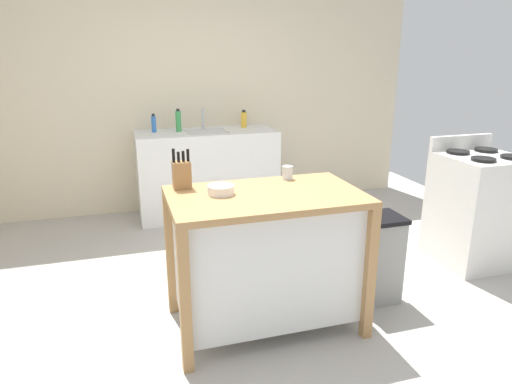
# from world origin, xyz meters

# --- Properties ---
(ground_plane) EXTENTS (6.16, 6.16, 0.00)m
(ground_plane) POSITION_xyz_m (0.00, 0.00, 0.00)
(ground_plane) COLOR #ADA8A0
(ground_plane) RESTS_ON ground
(wall_back) EXTENTS (5.16, 0.10, 2.60)m
(wall_back) POSITION_xyz_m (0.00, 2.43, 1.30)
(wall_back) COLOR beige
(wall_back) RESTS_ON ground
(kitchen_island) EXTENTS (1.17, 0.71, 0.89)m
(kitchen_island) POSITION_xyz_m (0.06, -0.15, 0.50)
(kitchen_island) COLOR #AD7F4C
(kitchen_island) RESTS_ON ground
(knife_block) EXTENTS (0.11, 0.09, 0.25)m
(knife_block) POSITION_xyz_m (-0.40, 0.11, 0.98)
(knife_block) COLOR #9E7042
(knife_block) RESTS_ON kitchen_island
(bowl_ceramic_wide) EXTENTS (0.16, 0.16, 0.06)m
(bowl_ceramic_wide) POSITION_xyz_m (-0.20, -0.09, 0.92)
(bowl_ceramic_wide) COLOR silver
(bowl_ceramic_wide) RESTS_ON kitchen_island
(drinking_cup) EXTENTS (0.07, 0.07, 0.09)m
(drinking_cup) POSITION_xyz_m (0.30, 0.12, 0.93)
(drinking_cup) COLOR silver
(drinking_cup) RESTS_ON kitchen_island
(trash_bin) EXTENTS (0.36, 0.28, 0.63)m
(trash_bin) POSITION_xyz_m (0.89, -0.08, 0.32)
(trash_bin) COLOR gray
(trash_bin) RESTS_ON ground
(sink_counter) EXTENTS (1.46, 0.60, 0.91)m
(sink_counter) POSITION_xyz_m (0.13, 2.08, 0.46)
(sink_counter) COLOR silver
(sink_counter) RESTS_ON ground
(sink_faucet) EXTENTS (0.02, 0.02, 0.22)m
(sink_faucet) POSITION_xyz_m (0.13, 2.22, 1.02)
(sink_faucet) COLOR #B7BCC1
(sink_faucet) RESTS_ON sink_counter
(bottle_hand_soap) EXTENTS (0.06, 0.06, 0.24)m
(bottle_hand_soap) POSITION_xyz_m (-0.15, 2.13, 1.02)
(bottle_hand_soap) COLOR green
(bottle_hand_soap) RESTS_ON sink_counter
(bottle_spray_cleaner) EXTENTS (0.05, 0.05, 0.19)m
(bottle_spray_cleaner) POSITION_xyz_m (-0.40, 2.17, 1.00)
(bottle_spray_cleaner) COLOR blue
(bottle_spray_cleaner) RESTS_ON sink_counter
(bottle_dish_soap) EXTENTS (0.06, 0.06, 0.19)m
(bottle_dish_soap) POSITION_xyz_m (0.57, 2.20, 1.00)
(bottle_dish_soap) COLOR yellow
(bottle_dish_soap) RESTS_ON sink_counter
(stove) EXTENTS (0.60, 0.60, 1.03)m
(stove) POSITION_xyz_m (2.03, 0.25, 0.46)
(stove) COLOR white
(stove) RESTS_ON ground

